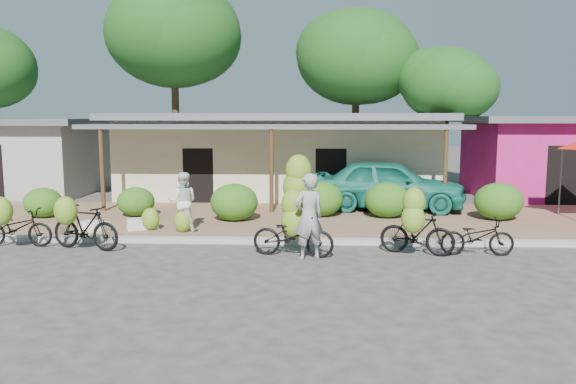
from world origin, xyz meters
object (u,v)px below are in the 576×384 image
(bike_center, at_px, (296,215))
(bike_far_right, at_px, (477,237))
(tree_near_right, at_px, (442,82))
(teal_van, at_px, (389,184))
(sack_near, at_px, (143,224))
(bystander, at_px, (183,202))
(tree_far_center, at_px, (170,32))
(vendor, at_px, (309,217))
(bike_right, at_px, (416,227))
(bike_far_left, at_px, (14,225))
(bike_left, at_px, (83,225))
(sack_far, at_px, (95,227))
(tree_center_right, at_px, (352,55))

(bike_center, distance_m, bike_far_right, 4.27)
(tree_near_right, xyz_separation_m, teal_van, (-3.40, -7.84, -3.85))
(bike_center, relative_size, sack_near, 2.76)
(tree_near_right, height_order, bike_far_right, tree_near_right)
(sack_near, height_order, teal_van, teal_van)
(tree_near_right, height_order, bystander, tree_near_right)
(sack_near, relative_size, bystander, 0.52)
(bike_center, bearing_deg, tree_far_center, 34.71)
(tree_far_center, relative_size, vendor, 5.02)
(vendor, distance_m, teal_van, 6.86)
(sack_near, bearing_deg, bystander, -10.18)
(tree_far_center, height_order, bike_right, tree_far_center)
(tree_far_center, relative_size, bike_far_left, 5.46)
(bike_right, bearing_deg, bystander, 90.19)
(vendor, relative_size, bystander, 1.22)
(bike_left, relative_size, bike_center, 0.83)
(bike_far_left, height_order, bike_right, bike_right)
(bystander, bearing_deg, bike_far_left, 18.05)
(bike_far_left, height_order, bike_left, bike_left)
(bike_far_left, height_order, sack_near, bike_far_left)
(tree_far_center, height_order, bike_center, tree_far_center)
(tree_near_right, distance_m, teal_van, 9.37)
(bike_left, xyz_separation_m, bystander, (2.03, 1.84, 0.30))
(bike_far_left, distance_m, bike_left, 1.85)
(bystander, xyz_separation_m, teal_van, (6.11, 3.84, 0.04))
(sack_far, bearing_deg, bike_left, -77.38)
(tree_near_right, bearing_deg, bike_left, -130.46)
(tree_near_right, relative_size, bike_left, 3.30)
(tree_near_right, bearing_deg, bike_center, -115.07)
(bike_center, height_order, bystander, bike_center)
(bike_far_left, height_order, bystander, bystander)
(bike_far_left, bearing_deg, tree_far_center, -1.29)
(tree_near_right, bearing_deg, tree_center_right, 153.43)
(bike_far_left, bearing_deg, bike_center, -92.70)
(tree_center_right, xyz_separation_m, sack_near, (-6.71, -13.47, -6.00))
(bike_left, relative_size, bike_right, 1.08)
(bystander, bearing_deg, bike_far_right, 160.73)
(tree_near_right, distance_m, bike_right, 14.80)
(tree_center_right, height_order, bike_far_left, tree_center_right)
(tree_center_right, bearing_deg, bike_center, -98.65)
(bike_right, bearing_deg, vendor, 118.71)
(tree_near_right, xyz_separation_m, sack_far, (-11.91, -11.88, -4.56))
(bystander, bearing_deg, bike_center, 143.61)
(tree_center_right, xyz_separation_m, bike_right, (0.43, -15.75, -5.59))
(tree_far_center, bearing_deg, bike_left, -84.44)
(bike_far_right, bearing_deg, tree_far_center, 37.92)
(bike_left, bearing_deg, teal_van, -38.49)
(sack_far, height_order, vendor, vendor)
(bike_far_left, xyz_separation_m, vendor, (7.30, -0.88, 0.44))
(bike_far_left, bearing_deg, sack_near, -55.51)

